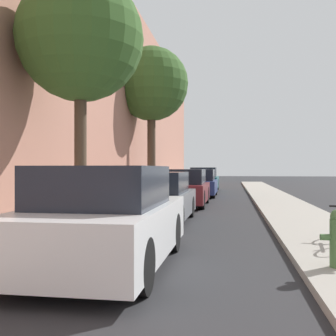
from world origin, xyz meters
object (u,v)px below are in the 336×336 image
(parked_car_teal, at_px, (204,180))
(parked_car_maroon, at_px, (185,188))
(parked_car_grey, at_px, (157,199))
(parked_car_navy, at_px, (198,184))
(street_tree_near, at_px, (80,39))
(parked_car_white, at_px, (106,220))
(street_tree_far, at_px, (151,85))

(parked_car_teal, bearing_deg, parked_car_maroon, -90.18)
(parked_car_grey, xyz_separation_m, parked_car_navy, (0.23, 10.20, 0.03))
(street_tree_near, bearing_deg, parked_car_grey, 52.65)
(parked_car_white, bearing_deg, street_tree_far, 98.64)
(street_tree_near, bearing_deg, parked_car_white, -62.39)
(parked_car_navy, bearing_deg, parked_car_grey, -91.31)
(parked_car_maroon, xyz_separation_m, street_tree_near, (-1.60, -6.80, 3.75))
(parked_car_maroon, bearing_deg, parked_car_teal, 89.82)
(parked_car_white, bearing_deg, street_tree_near, 117.61)
(parked_car_navy, bearing_deg, parked_car_teal, 90.40)
(street_tree_near, bearing_deg, parked_car_navy, 82.12)
(parked_car_white, height_order, parked_car_navy, parked_car_white)
(street_tree_near, height_order, street_tree_far, street_tree_far)
(parked_car_maroon, bearing_deg, parked_car_white, -90.07)
(parked_car_grey, bearing_deg, street_tree_far, 102.43)
(parked_car_maroon, relative_size, parked_car_teal, 1.01)
(parked_car_teal, xyz_separation_m, street_tree_near, (-1.64, -17.40, 3.72))
(parked_car_maroon, distance_m, parked_car_teal, 10.60)
(parked_car_grey, height_order, street_tree_far, street_tree_far)
(parked_car_grey, height_order, parked_car_teal, parked_car_teal)
(parked_car_maroon, height_order, street_tree_near, street_tree_near)
(parked_car_maroon, relative_size, parked_car_navy, 1.05)
(parked_car_white, bearing_deg, parked_car_maroon, 89.93)
(parked_car_grey, height_order, parked_car_maroon, parked_car_maroon)
(parked_car_white, relative_size, parked_car_grey, 0.94)
(parked_car_navy, xyz_separation_m, street_tree_near, (-1.67, -12.09, 3.76))
(parked_car_maroon, distance_m, street_tree_far, 6.56)
(parked_car_grey, distance_m, parked_car_navy, 10.20)
(parked_car_white, relative_size, parked_car_teal, 0.97)
(parked_car_grey, relative_size, street_tree_near, 0.74)
(parked_car_maroon, xyz_separation_m, street_tree_far, (-2.09, 3.83, 4.90))
(parked_car_grey, xyz_separation_m, street_tree_near, (-1.44, -1.89, 3.79))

